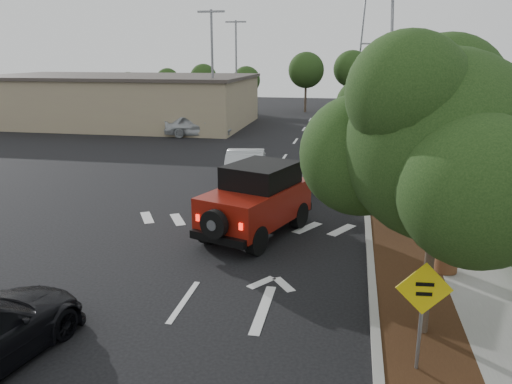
# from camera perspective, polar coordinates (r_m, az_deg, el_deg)

# --- Properties ---
(ground) EXTENTS (120.00, 120.00, 0.00)m
(ground) POSITION_cam_1_polar(r_m,az_deg,el_deg) (12.77, -8.24, -12.28)
(ground) COLOR black
(ground) RESTS_ON ground
(curb) EXTENTS (0.20, 70.00, 0.15)m
(curb) POSITION_cam_1_polar(r_m,az_deg,el_deg) (23.38, 12.37, 0.67)
(curb) COLOR #9E9B93
(curb) RESTS_ON ground
(planting_strip) EXTENTS (1.80, 70.00, 0.12)m
(planting_strip) POSITION_cam_1_polar(r_m,az_deg,el_deg) (23.44, 14.81, 0.51)
(planting_strip) COLOR black
(planting_strip) RESTS_ON ground
(sidewalk) EXTENTS (2.00, 70.00, 0.12)m
(sidewalk) POSITION_cam_1_polar(r_m,az_deg,el_deg) (23.65, 19.40, 0.27)
(sidewalk) COLOR gray
(sidewalk) RESTS_ON ground
(hedge) EXTENTS (0.80, 70.00, 0.80)m
(hedge) POSITION_cam_1_polar(r_m,az_deg,el_deg) (23.83, 22.80, 0.88)
(hedge) COLOR black
(hedge) RESTS_ON ground
(commercial_building) EXTENTS (22.00, 12.00, 4.00)m
(commercial_building) POSITION_cam_1_polar(r_m,az_deg,el_deg) (45.40, -15.29, 10.02)
(commercial_building) COLOR #9A8D6A
(commercial_building) RESTS_ON ground
(transmission_tower) EXTENTS (7.00, 4.00, 28.00)m
(transmission_tower) POSITION_cam_1_polar(r_m,az_deg,el_deg) (58.96, 13.14, 9.35)
(transmission_tower) COLOR slate
(transmission_tower) RESTS_ON ground
(street_tree_near) EXTENTS (3.80, 3.80, 5.92)m
(street_tree_near) POSITION_cam_1_polar(r_m,az_deg,el_deg) (11.86, 18.43, -15.32)
(street_tree_near) COLOR black
(street_tree_near) RESTS_ON ground
(street_tree_mid) EXTENTS (3.20, 3.20, 5.32)m
(street_tree_mid) POSITION_cam_1_polar(r_m,az_deg,el_deg) (18.20, 15.81, -4.08)
(street_tree_mid) COLOR black
(street_tree_mid) RESTS_ON ground
(street_tree_far) EXTENTS (3.40, 3.40, 5.62)m
(street_tree_far) POSITION_cam_1_polar(r_m,az_deg,el_deg) (24.42, 14.67, 0.97)
(street_tree_far) COLOR black
(street_tree_far) RESTS_ON ground
(light_pole_a) EXTENTS (2.00, 0.22, 9.00)m
(light_pole_a) POSITION_cam_1_polar(r_m,az_deg,el_deg) (38.53, -4.84, 6.62)
(light_pole_a) COLOR slate
(light_pole_a) RESTS_ON ground
(light_pole_b) EXTENTS (2.00, 0.22, 9.00)m
(light_pole_b) POSITION_cam_1_polar(r_m,az_deg,el_deg) (50.29, -2.22, 8.74)
(light_pole_b) COLOR slate
(light_pole_b) RESTS_ON ground
(red_jeep) EXTENTS (3.42, 4.89, 2.40)m
(red_jeep) POSITION_cam_1_polar(r_m,az_deg,el_deg) (16.75, 0.37, -0.80)
(red_jeep) COLOR black
(red_jeep) RESTS_ON ground
(silver_suv_ahead) EXTENTS (3.05, 5.36, 1.41)m
(silver_suv_ahead) POSITION_cam_1_polar(r_m,az_deg,el_deg) (20.36, 1.47, 0.66)
(silver_suv_ahead) COLOR #A4A7AC
(silver_suv_ahead) RESTS_ON ground
(silver_sedan_oncoming) EXTENTS (2.42, 5.12, 1.62)m
(silver_sedan_oncoming) POSITION_cam_1_polar(r_m,az_deg,el_deg) (23.83, -1.12, 3.13)
(silver_sedan_oncoming) COLOR #AAAEB1
(silver_sedan_oncoming) RESTS_ON ground
(parked_suv) EXTENTS (5.25, 3.07, 1.68)m
(parked_suv) POSITION_cam_1_polar(r_m,az_deg,el_deg) (37.53, -6.63, 7.63)
(parked_suv) COLOR #B2B6BB
(parked_suv) RESTS_ON ground
(speed_hump_sign) EXTENTS (1.03, 0.12, 2.20)m
(speed_hump_sign) POSITION_cam_1_polar(r_m,az_deg,el_deg) (9.86, 18.53, -11.85)
(speed_hump_sign) COLOR slate
(speed_hump_sign) RESTS_ON ground
(terracotta_planter) EXTENTS (0.77, 0.77, 1.34)m
(terracotta_planter) POSITION_cam_1_polar(r_m,az_deg,el_deg) (14.61, 21.08, -5.65)
(terracotta_planter) COLOR brown
(terracotta_planter) RESTS_ON ground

